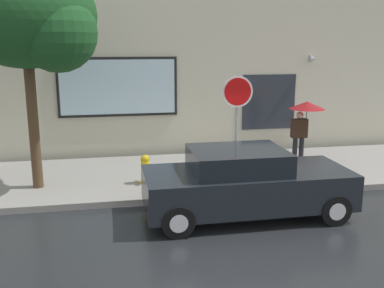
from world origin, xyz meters
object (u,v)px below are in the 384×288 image
(fire_hydrant, at_px, (145,169))
(stop_sign, at_px, (237,109))
(parked_car, at_px, (245,183))
(street_tree, at_px, (31,19))
(pedestrian_with_umbrella, at_px, (305,114))

(fire_hydrant, height_order, stop_sign, stop_sign)
(parked_car, relative_size, fire_hydrant, 5.84)
(fire_hydrant, distance_m, street_tree, 4.38)
(pedestrian_with_umbrella, bearing_deg, parked_car, -130.68)
(pedestrian_with_umbrella, distance_m, street_tree, 7.64)
(parked_car, distance_m, street_tree, 5.99)
(fire_hydrant, xyz_separation_m, stop_sign, (2.20, -0.52, 1.55))
(parked_car, xyz_separation_m, pedestrian_with_umbrella, (2.78, 3.23, 0.89))
(pedestrian_with_umbrella, relative_size, stop_sign, 0.68)
(parked_car, relative_size, stop_sign, 1.59)
(pedestrian_with_umbrella, bearing_deg, street_tree, -172.45)
(parked_car, height_order, street_tree, street_tree)
(pedestrian_with_umbrella, height_order, street_tree, street_tree)
(street_tree, bearing_deg, pedestrian_with_umbrella, 7.55)
(fire_hydrant, height_order, pedestrian_with_umbrella, pedestrian_with_umbrella)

